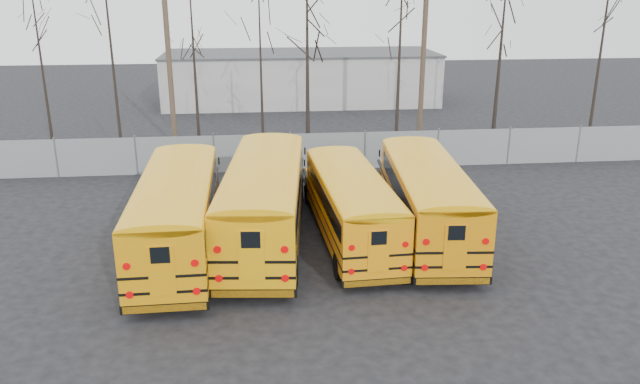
{
  "coord_description": "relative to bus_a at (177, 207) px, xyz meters",
  "views": [
    {
      "loc": [
        -1.69,
        -19.97,
        9.52
      ],
      "look_at": [
        0.7,
        3.46,
        1.6
      ],
      "focal_mm": 35.0,
      "sensor_mm": 36.0,
      "label": 1
    }
  ],
  "objects": [
    {
      "name": "utility_pole_right",
      "position": [
        13.3,
        16.64,
        3.46
      ],
      "size": [
        1.76,
        0.76,
        10.29
      ],
      "rotation": [
        0.0,
        0.0,
        0.35
      ],
      "color": "#4A392A",
      "rests_on": "ground"
    },
    {
      "name": "tree_7",
      "position": [
        17.73,
        15.44,
        2.67
      ],
      "size": [
        0.26,
        0.26,
        9.01
      ],
      "primitive_type": "cone",
      "color": "black",
      "rests_on": "ground"
    },
    {
      "name": "tree_6",
      "position": [
        10.92,
        12.83,
        3.14
      ],
      "size": [
        0.26,
        0.26,
        9.95
      ],
      "primitive_type": "cone",
      "color": "black",
      "rests_on": "ground"
    },
    {
      "name": "distant_building",
      "position": [
        6.68,
        30.4,
        0.17
      ],
      "size": [
        22.0,
        8.0,
        4.0
      ],
      "primitive_type": "cube",
      "color": "#B5B5B0",
      "rests_on": "ground"
    },
    {
      "name": "utility_pole_left",
      "position": [
        -2.11,
        16.62,
        3.46
      ],
      "size": [
        1.78,
        0.7,
        10.29
      ],
      "rotation": [
        0.0,
        0.0,
        -0.32
      ],
      "color": "brown",
      "rests_on": "ground"
    },
    {
      "name": "bus_a",
      "position": [
        0.0,
        0.0,
        0.0
      ],
      "size": [
        2.79,
        11.21,
        3.12
      ],
      "rotation": [
        0.0,
        0.0,
        0.02
      ],
      "color": "black",
      "rests_on": "ground"
    },
    {
      "name": "bus_b",
      "position": [
        3.17,
        0.82,
        0.09
      ],
      "size": [
        3.79,
        11.91,
        3.28
      ],
      "rotation": [
        0.0,
        0.0,
        -0.1
      ],
      "color": "black",
      "rests_on": "ground"
    },
    {
      "name": "tree_4",
      "position": [
        3.27,
        13.09,
        2.95
      ],
      "size": [
        0.26,
        0.26,
        9.56
      ],
      "primitive_type": "cone",
      "color": "black",
      "rests_on": "ground"
    },
    {
      "name": "tree_2",
      "position": [
        -4.62,
        13.19,
        4.06
      ],
      "size": [
        0.26,
        0.26,
        11.78
      ],
      "primitive_type": "cone",
      "color": "black",
      "rests_on": "ground"
    },
    {
      "name": "tree_8",
      "position": [
        22.16,
        12.04,
        3.94
      ],
      "size": [
        0.26,
        0.26,
        11.55
      ],
      "primitive_type": "cone",
      "color": "black",
      "rests_on": "ground"
    },
    {
      "name": "ground",
      "position": [
        4.68,
        -1.6,
        -1.83
      ],
      "size": [
        120.0,
        120.0,
        0.0
      ],
      "primitive_type": "plane",
      "color": "black",
      "rests_on": "ground"
    },
    {
      "name": "tree_1",
      "position": [
        -9.24,
        16.08,
        2.86
      ],
      "size": [
        0.26,
        0.26,
        9.37
      ],
      "primitive_type": "cone",
      "color": "black",
      "rests_on": "ground"
    },
    {
      "name": "tree_5",
      "position": [
        5.84,
        13.14,
        2.94
      ],
      "size": [
        0.26,
        0.26,
        9.53
      ],
      "primitive_type": "cone",
      "color": "black",
      "rests_on": "ground"
    },
    {
      "name": "bus_c",
      "position": [
        6.43,
        0.6,
        -0.18
      ],
      "size": [
        2.82,
        10.19,
        2.82
      ],
      "rotation": [
        0.0,
        0.0,
        0.05
      ],
      "color": "black",
      "rests_on": "ground"
    },
    {
      "name": "bus_d",
      "position": [
        9.44,
        0.75,
        -0.04
      ],
      "size": [
        3.35,
        11.09,
        3.06
      ],
      "rotation": [
        0.0,
        0.0,
        -0.08
      ],
      "color": "black",
      "rests_on": "ground"
    },
    {
      "name": "fence",
      "position": [
        4.68,
        10.4,
        -0.83
      ],
      "size": [
        40.0,
        0.04,
        2.0
      ],
      "primitive_type": "cube",
      "color": "gray",
      "rests_on": "ground"
    },
    {
      "name": "tree_3",
      "position": [
        -0.46,
        14.75,
        2.89
      ],
      "size": [
        0.26,
        0.26,
        9.44
      ],
      "primitive_type": "cone",
      "color": "black",
      "rests_on": "ground"
    }
  ]
}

